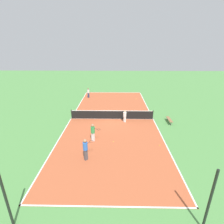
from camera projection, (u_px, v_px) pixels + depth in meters
name	position (u px, v px, depth m)	size (l,w,h in m)	color
ground_plane	(112.00, 119.00, 21.08)	(80.00, 80.00, 0.00)	#518E47
court_surface	(112.00, 119.00, 21.08)	(10.03, 24.49, 0.02)	#B75633
tennis_net	(112.00, 114.00, 20.87)	(9.83, 0.10, 1.12)	black
bench	(169.00, 120.00, 19.94)	(0.36, 1.68, 0.45)	olive
player_near_blue	(85.00, 148.00, 13.28)	(0.89, 0.90, 1.83)	#4C4C51
player_far_white	(88.00, 92.00, 29.04)	(0.48, 0.48, 1.59)	navy
player_near_white	(125.00, 116.00, 19.93)	(0.71, 0.98, 1.42)	white
player_far_green	(93.00, 131.00, 15.93)	(0.99, 0.66, 1.72)	white
tennis_ball_right_alley	(160.00, 145.00, 15.54)	(0.07, 0.07, 0.07)	#CCE033
tennis_ball_far_baseline	(114.00, 142.00, 16.10)	(0.07, 0.07, 0.07)	#CCE033
tennis_ball_left_sideline	(136.00, 99.00, 28.57)	(0.07, 0.07, 0.07)	#CCE033
tennis_ball_near_net	(97.00, 98.00, 28.83)	(0.07, 0.07, 0.07)	#CCE033
fence_post_back_left	(210.00, 201.00, 7.94)	(0.12, 0.12, 3.59)	black
fence_post_back_right	(6.00, 198.00, 8.10)	(0.12, 0.12, 3.59)	black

